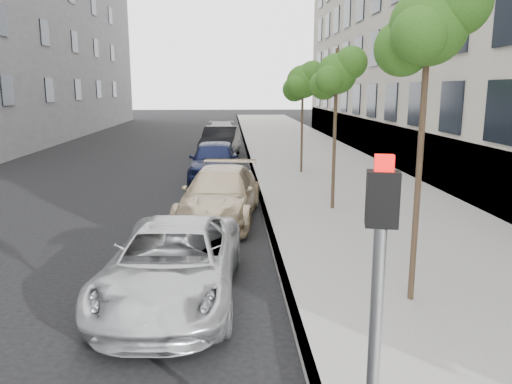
{
  "coord_description": "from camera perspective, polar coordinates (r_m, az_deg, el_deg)",
  "views": [
    {
      "loc": [
        0.17,
        -6.23,
        3.63
      ],
      "look_at": [
        0.71,
        3.93,
        1.5
      ],
      "focal_mm": 35.0,
      "sensor_mm": 36.0,
      "label": 1
    }
  ],
  "objects": [
    {
      "name": "sedan_rear",
      "position": [
        32.61,
        -3.96,
        6.67
      ],
      "size": [
        2.05,
        4.96,
        1.44
      ],
      "primitive_type": "imported",
      "rotation": [
        0.0,
        0.0,
        0.01
      ],
      "color": "gray",
      "rests_on": "ground"
    },
    {
      "name": "minivan",
      "position": [
        8.83,
        -9.48,
        -8.01
      ],
      "size": [
        2.46,
        4.85,
        1.31
      ],
      "primitive_type": "imported",
      "rotation": [
        0.0,
        0.0,
        -0.06
      ],
      "color": "#B6B8BB",
      "rests_on": "ground"
    },
    {
      "name": "signal_pole",
      "position": [
        4.06,
        13.67,
        -11.74
      ],
      "size": [
        0.27,
        0.23,
        3.01
      ],
      "rotation": [
        0.0,
        0.0,
        -0.22
      ],
      "color": "#939699",
      "rests_on": "sidewalk"
    },
    {
      "name": "sedan_black",
      "position": [
        26.66,
        -4.07,
        5.72
      ],
      "size": [
        2.23,
        5.06,
        1.61
      ],
      "primitive_type": "imported",
      "rotation": [
        0.0,
        0.0,
        -0.11
      ],
      "color": "black",
      "rests_on": "ground"
    },
    {
      "name": "tree_near",
      "position": [
        8.36,
        19.3,
        17.34
      ],
      "size": [
        1.57,
        1.37,
        5.18
      ],
      "color": "#38281C",
      "rests_on": "sidewalk"
    },
    {
      "name": "ground",
      "position": [
        7.21,
        -4.2,
        -18.42
      ],
      "size": [
        160.0,
        160.0,
        0.0
      ],
      "primitive_type": "plane",
      "color": "black",
      "rests_on": "ground"
    },
    {
      "name": "suv",
      "position": [
        13.98,
        -4.1,
        -0.26
      ],
      "size": [
        2.61,
        5.11,
        1.42
      ],
      "primitive_type": "imported",
      "rotation": [
        0.0,
        0.0,
        -0.13
      ],
      "color": "tan",
      "rests_on": "ground"
    },
    {
      "name": "sidewalk",
      "position": [
        30.72,
        4.7,
        5.13
      ],
      "size": [
        6.4,
        72.0,
        0.14
      ],
      "primitive_type": "cube",
      "color": "gray",
      "rests_on": "ground"
    },
    {
      "name": "sedan_blue",
      "position": [
        19.91,
        -4.77,
        3.61
      ],
      "size": [
        1.99,
        4.73,
        1.6
      ],
      "primitive_type": "imported",
      "rotation": [
        0.0,
        0.0,
        -0.02
      ],
      "color": "#101635",
      "rests_on": "ground"
    },
    {
      "name": "tree_mid",
      "position": [
        14.56,
        9.3,
        13.13
      ],
      "size": [
        1.53,
        1.33,
        4.63
      ],
      "color": "#38281C",
      "rests_on": "sidewalk"
    },
    {
      "name": "tree_far",
      "position": [
        20.96,
        5.45,
        12.42
      ],
      "size": [
        1.7,
        1.5,
        4.57
      ],
      "color": "#38281C",
      "rests_on": "sidewalk"
    },
    {
      "name": "curb",
      "position": [
        30.46,
        -1.16,
        5.11
      ],
      "size": [
        0.15,
        72.0,
        0.14
      ],
      "primitive_type": "cube",
      "color": "#9E9B93",
      "rests_on": "ground"
    }
  ]
}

